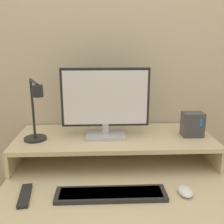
{
  "coord_description": "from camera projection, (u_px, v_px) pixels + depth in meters",
  "views": [
    {
      "loc": [
        -0.07,
        -0.76,
        1.35
      ],
      "look_at": [
        -0.02,
        0.41,
        1.04
      ],
      "focal_mm": 42.0,
      "sensor_mm": 36.0,
      "label": 1
    }
  ],
  "objects": [
    {
      "name": "desk_lamp",
      "position": [
        36.0,
        117.0,
        1.24
      ],
      "size": [
        0.15,
        0.25,
        0.31
      ],
      "color": "black",
      "rests_on": "monitor_shelf"
    },
    {
      "name": "desk",
      "position": [
        116.0,
        215.0,
        1.31
      ],
      "size": [
        1.02,
        0.74,
        0.74
      ],
      "color": "beige",
      "rests_on": "ground_plane"
    },
    {
      "name": "remote_control",
      "position": [
        25.0,
        196.0,
        1.07
      ],
      "size": [
        0.06,
        0.16,
        0.02
      ],
      "color": "black",
      "rests_on": "desk"
    },
    {
      "name": "mouse",
      "position": [
        185.0,
        191.0,
        1.09
      ],
      "size": [
        0.06,
        0.09,
        0.03
      ],
      "color": "white",
      "rests_on": "desk"
    },
    {
      "name": "monitor_shelf",
      "position": [
        114.0,
        139.0,
        1.39
      ],
      "size": [
        1.02,
        0.4,
        0.13
      ],
      "color": "beige",
      "rests_on": "desk"
    },
    {
      "name": "keyboard",
      "position": [
        111.0,
        194.0,
        1.07
      ],
      "size": [
        0.46,
        0.11,
        0.02
      ],
      "color": "#282828",
      "rests_on": "desk"
    },
    {
      "name": "router_dock",
      "position": [
        192.0,
        124.0,
        1.37
      ],
      "size": [
        0.11,
        0.08,
        0.13
      ],
      "color": "#3D3D42",
      "rests_on": "monitor_shelf"
    },
    {
      "name": "monitor",
      "position": [
        105.0,
        102.0,
        1.32
      ],
      "size": [
        0.44,
        0.14,
        0.36
      ],
      "color": "#BCBCC1",
      "rests_on": "monitor_shelf"
    },
    {
      "name": "wall_back",
      "position": [
        112.0,
        60.0,
        1.51
      ],
      "size": [
        6.0,
        0.05,
        2.5
      ],
      "color": "beige",
      "rests_on": "ground_plane"
    }
  ]
}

